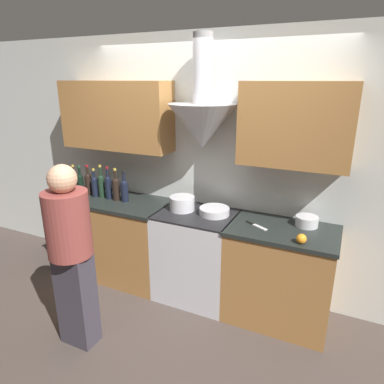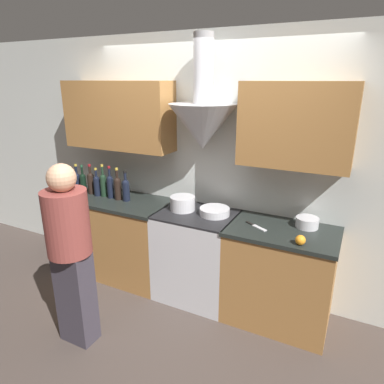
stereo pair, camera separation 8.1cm
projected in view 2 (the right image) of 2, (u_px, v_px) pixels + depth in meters
The scene contains 19 objects.
ground_plane at pixel (182, 311), 3.35m from camera, with size 12.00×12.00×0.00m, color #423833.
wall_back at pixel (204, 152), 3.41m from camera, with size 8.40×0.64×2.60m.
counter_left at pixel (118, 236), 3.90m from camera, with size 1.27×0.62×0.92m.
counter_right at pixel (279, 275), 3.12m from camera, with size 0.95×0.62×0.92m.
stove_range at pixel (196, 255), 3.48m from camera, with size 0.75×0.60×0.92m.
wine_bottle_0 at pixel (77, 181), 3.95m from camera, with size 0.07×0.07×0.32m.
wine_bottle_1 at pixel (83, 182), 3.91m from camera, with size 0.07×0.07×0.33m.
wine_bottle_2 at pixel (91, 182), 3.87m from camera, with size 0.07×0.07×0.34m.
wine_bottle_3 at pixel (97, 185), 3.81m from camera, with size 0.07×0.07×0.32m.
wine_bottle_4 at pixel (103, 184), 3.78m from camera, with size 0.07×0.07×0.36m.
wine_bottle_5 at pixel (110, 185), 3.73m from camera, with size 0.07×0.07×0.36m.
wine_bottle_6 at pixel (118, 187), 3.68m from camera, with size 0.08×0.08×0.35m.
wine_bottle_7 at pixel (126, 189), 3.64m from camera, with size 0.08×0.08×0.33m.
stock_pot at pixel (183, 203), 3.41m from camera, with size 0.25×0.25×0.14m.
mixing_bowl at pixel (215, 211), 3.29m from camera, with size 0.29×0.29×0.07m.
orange_fruit at pixel (300, 240), 2.69m from camera, with size 0.08×0.08×0.08m.
saucepan at pixel (307, 222), 3.01m from camera, with size 0.20×0.20×0.09m.
chefs_knife at pixel (256, 226), 3.03m from camera, with size 0.22×0.14×0.01m.
person_foreground_left at pixel (70, 249), 2.74m from camera, with size 0.35×0.35×1.57m.
Camera 2 is at (1.35, -2.47, 2.16)m, focal length 32.00 mm.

